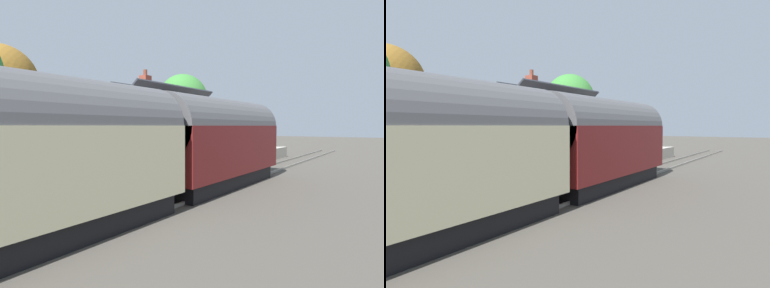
% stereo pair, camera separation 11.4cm
% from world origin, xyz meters
% --- Properties ---
extents(ground_plane, '(160.00, 160.00, 0.00)m').
position_xyz_m(ground_plane, '(0.00, 0.00, 0.00)').
color(ground_plane, '#4C473F').
extents(platform, '(32.00, 6.25, 0.97)m').
position_xyz_m(platform, '(0.00, 4.12, 0.49)').
color(platform, '#A39B8C').
rests_on(platform, ground).
extents(platform_edge_coping, '(32.00, 0.36, 0.02)m').
position_xyz_m(platform_edge_coping, '(0.00, 1.18, 0.98)').
color(platform_edge_coping, beige).
rests_on(platform_edge_coping, platform).
extents(rail_near, '(52.00, 0.08, 0.14)m').
position_xyz_m(rail_near, '(0.00, -1.62, 0.07)').
color(rail_near, gray).
rests_on(rail_near, ground).
extents(rail_far, '(52.00, 0.08, 0.14)m').
position_xyz_m(rail_far, '(0.00, -0.18, 0.07)').
color(rail_far, gray).
rests_on(rail_far, ground).
extents(train, '(18.38, 2.73, 4.32)m').
position_xyz_m(train, '(-5.88, -0.90, 2.22)').
color(train, black).
rests_on(train, ground).
extents(station_building, '(7.88, 3.90, 5.48)m').
position_xyz_m(station_building, '(1.11, 5.00, 2.52)').
color(station_building, white).
rests_on(station_building, platform).
extents(bench_near_building, '(1.41, 0.47, 0.88)m').
position_xyz_m(bench_near_building, '(-8.57, 3.17, 1.45)').
color(bench_near_building, '#26727F').
rests_on(bench_near_building, platform).
extents(bench_platform_end, '(1.40, 0.44, 0.88)m').
position_xyz_m(bench_platform_end, '(6.69, 3.12, 1.45)').
color(bench_platform_end, '#26727F').
rests_on(bench_platform_end, platform).
extents(bench_mid_platform, '(1.42, 0.49, 0.88)m').
position_xyz_m(bench_mid_platform, '(-6.17, 3.39, 1.45)').
color(bench_mid_platform, '#26727F').
rests_on(bench_mid_platform, platform).
extents(planter_bench_right, '(0.68, 0.68, 0.91)m').
position_xyz_m(planter_bench_right, '(0.04, 1.89, 1.48)').
color(planter_bench_right, gray).
rests_on(planter_bench_right, platform).
extents(planter_under_sign, '(0.71, 0.32, 0.56)m').
position_xyz_m(planter_under_sign, '(9.67, 6.44, 1.23)').
color(planter_under_sign, gray).
rests_on(planter_under_sign, platform).
extents(planter_edge_near, '(1.00, 0.32, 0.64)m').
position_xyz_m(planter_edge_near, '(-0.65, 1.52, 1.28)').
color(planter_edge_near, black).
rests_on(planter_edge_near, platform).
extents(planter_corner_building, '(0.38, 0.38, 0.72)m').
position_xyz_m(planter_corner_building, '(6.71, 2.62, 1.33)').
color(planter_corner_building, '#9E5138').
rests_on(planter_corner_building, platform).
extents(lamp_post_platform, '(0.32, 0.50, 3.61)m').
position_xyz_m(lamp_post_platform, '(8.12, 1.68, 3.50)').
color(lamp_post_platform, black).
rests_on(lamp_post_platform, platform).
extents(station_sign_board, '(0.96, 0.06, 1.57)m').
position_xyz_m(station_sign_board, '(-4.33, 2.06, 2.16)').
color(station_sign_board, black).
rests_on(station_sign_board, platform).
extents(tree_far_left, '(5.08, 4.61, 7.94)m').
position_xyz_m(tree_far_left, '(10.64, 9.46, 5.48)').
color(tree_far_left, '#4C3828').
rests_on(tree_far_left, ground).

